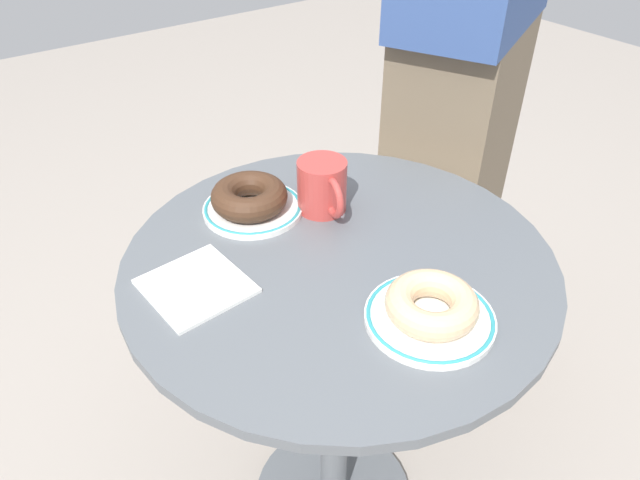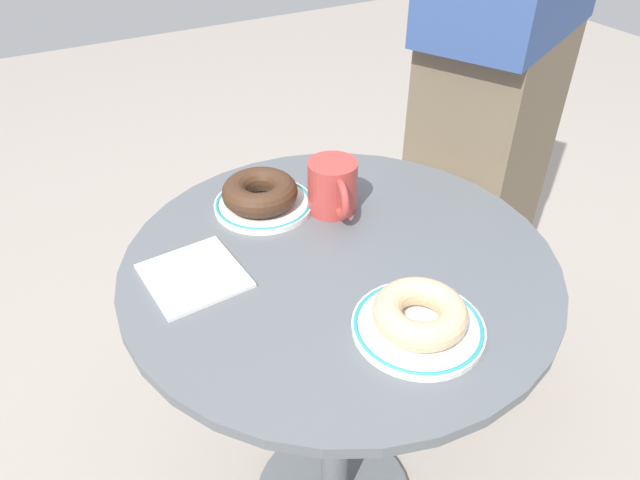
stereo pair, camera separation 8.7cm
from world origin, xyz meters
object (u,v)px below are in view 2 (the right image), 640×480
at_px(cafe_table, 337,354).
at_px(donut_glazed, 420,313).
at_px(plate_right, 418,327).
at_px(paper_napkin, 194,276).
at_px(coffee_mug, 333,187).
at_px(person_figure, 501,55).
at_px(donut_chocolate, 260,192).
at_px(plate_left, 264,204).

distance_m(cafe_table, donut_glazed, 0.31).
height_order(cafe_table, plate_right, plate_right).
xyz_separation_m(cafe_table, paper_napkin, (-0.06, -0.21, 0.22)).
bearing_deg(donut_glazed, plate_right, -90.00).
relative_size(plate_right, coffee_mug, 1.43).
distance_m(donut_glazed, person_figure, 0.68).
distance_m(donut_chocolate, person_figure, 0.59).
xyz_separation_m(coffee_mug, person_figure, (-0.13, 0.47, 0.11)).
distance_m(cafe_table, donut_chocolate, 0.32).
relative_size(cafe_table, donut_chocolate, 5.46).
distance_m(plate_left, donut_glazed, 0.37).
bearing_deg(cafe_table, person_figure, 115.10).
relative_size(donut_chocolate, coffee_mug, 1.05).
distance_m(paper_napkin, person_figure, 0.77).
distance_m(plate_right, person_figure, 0.68).
bearing_deg(donut_chocolate, person_figure, 96.17).
relative_size(cafe_table, coffee_mug, 5.70).
bearing_deg(cafe_table, donut_chocolate, -164.86).
height_order(cafe_table, coffee_mug, coffee_mug).
height_order(plate_left, paper_napkin, plate_left).
xyz_separation_m(plate_right, coffee_mug, (-0.30, 0.05, 0.04)).
bearing_deg(cafe_table, donut_glazed, 3.49).
height_order(plate_right, person_figure, person_figure).
bearing_deg(donut_chocolate, cafe_table, 15.14).
xyz_separation_m(donut_chocolate, donut_glazed, (0.37, 0.06, -0.00)).
height_order(plate_right, donut_glazed, donut_glazed).
distance_m(paper_napkin, coffee_mug, 0.28).
xyz_separation_m(cafe_table, donut_chocolate, (-0.18, -0.05, 0.25)).
relative_size(cafe_table, plate_right, 4.00).
height_order(cafe_table, donut_chocolate, donut_chocolate).
distance_m(plate_left, paper_napkin, 0.21).
bearing_deg(paper_napkin, coffee_mug, 101.65).
distance_m(plate_left, donut_chocolate, 0.03).
xyz_separation_m(cafe_table, coffee_mug, (-0.12, 0.06, 0.26)).
height_order(donut_chocolate, paper_napkin, donut_chocolate).
bearing_deg(donut_chocolate, paper_napkin, -53.58).
relative_size(plate_right, donut_glazed, 1.41).
xyz_separation_m(paper_napkin, coffee_mug, (-0.06, 0.27, 0.04)).
relative_size(plate_right, paper_napkin, 1.27).
bearing_deg(plate_right, paper_napkin, -137.97).
distance_m(plate_right, donut_glazed, 0.02).
relative_size(donut_chocolate, person_figure, 0.07).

